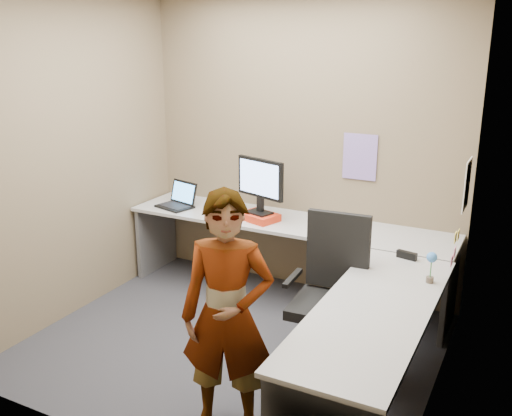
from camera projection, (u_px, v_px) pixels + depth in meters
The scene contains 20 objects.
ground at pixel (233, 344), 4.44m from camera, with size 3.00×3.00×0.00m, color #2A292F.
wall_back at pixel (302, 146), 5.16m from camera, with size 3.00×3.00×0.00m, color brown.
wall_right at pixel (449, 202), 3.40m from camera, with size 2.70×2.70×0.00m, color brown.
wall_left at pixel (73, 156), 4.71m from camera, with size 2.70×2.70×0.00m, color brown.
desk at pixel (306, 267), 4.41m from camera, with size 2.98×2.58×0.73m.
paper_ream at pixel (259, 217), 5.06m from camera, with size 0.32×0.24×0.06m, color red.
monitor at pixel (260, 181), 4.99m from camera, with size 0.50×0.22×0.49m.
laptop at pixel (179, 200), 5.47m from camera, with size 0.39×0.35×0.24m.
trackball_mouse at pixel (230, 211), 5.25m from camera, with size 0.12×0.08×0.07m.
origami at pixel (249, 217), 5.05m from camera, with size 0.10×0.10×0.06m, color white.
stapler at pixel (407, 255), 4.18m from camera, with size 0.15×0.04×0.06m, color black.
flower at pixel (431, 262), 3.75m from camera, with size 0.07×0.07×0.22m.
calendar_purple at pixel (360, 157), 4.93m from camera, with size 0.30×0.01×0.40m, color #846BB7.
calendar_white at pixel (467, 185), 4.20m from camera, with size 0.01×0.28×0.38m, color white.
sticky_note_a at pixel (455, 237), 3.99m from camera, with size 0.01×0.07×0.07m, color #F2E059.
sticky_note_b at pixel (455, 252), 4.07m from camera, with size 0.01×0.07×0.07m, color pink.
sticky_note_c at pixel (452, 261), 3.97m from camera, with size 0.01×0.07×0.07m, color pink.
sticky_note_d at pixel (458, 235), 4.12m from camera, with size 0.01×0.07×0.07m, color #F2E059.
office_chair at pixel (329, 308), 4.04m from camera, with size 0.58×0.58×1.09m.
person at pixel (227, 316), 3.30m from camera, with size 0.55×0.36×1.50m, color #999399.
Camera 1 is at (1.97, -3.43, 2.30)m, focal length 40.00 mm.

